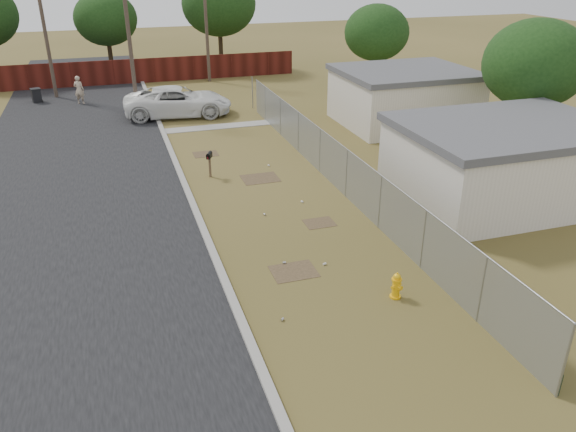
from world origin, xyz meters
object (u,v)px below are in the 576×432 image
object	(u,v)px
fire_hydrant	(396,286)
trash_bin	(36,95)
pedestrian	(79,90)
pickup_truck	(178,101)
mailbox	(209,158)

from	to	relation	value
fire_hydrant	trash_bin	size ratio (longest dim) A/B	0.89
fire_hydrant	pedestrian	world-z (taller)	pedestrian
pickup_truck	fire_hydrant	bearing A→B (deg)	-165.27
pedestrian	trash_bin	distance (m)	3.08
fire_hydrant	pedestrian	bearing A→B (deg)	108.37
fire_hydrant	trash_bin	distance (m)	30.46
trash_bin	fire_hydrant	bearing A→B (deg)	-67.45
pickup_truck	trash_bin	xyz separation A→B (m)	(-8.49, 6.27, -0.41)
fire_hydrant	pedestrian	xyz separation A→B (m)	(-8.92, 26.85, 0.53)
mailbox	pedestrian	xyz separation A→B (m)	(-5.62, 15.70, 0.01)
pedestrian	trash_bin	size ratio (longest dim) A/B	1.97
trash_bin	pickup_truck	bearing A→B (deg)	-36.45
mailbox	pedestrian	distance (m)	16.67
pickup_truck	pedestrian	size ratio (longest dim) A/B	3.48
mailbox	pickup_truck	size ratio (longest dim) A/B	0.18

